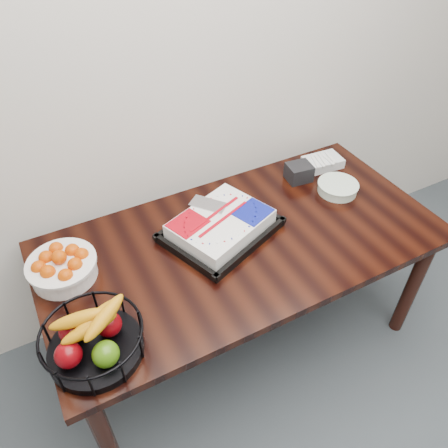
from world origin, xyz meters
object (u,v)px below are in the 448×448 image
tangerine_bowl (61,263)px  fruit_basket (93,339)px  plate_stack (338,188)px  cake_tray (221,226)px  napkin_box (299,172)px  table (243,252)px

tangerine_bowl → fruit_basket: (0.02, -0.41, 0.00)m
plate_stack → cake_tray: bearing=179.8°
fruit_basket → plate_stack: fruit_basket is taller
cake_tray → tangerine_bowl: bearing=174.2°
cake_tray → fruit_basket: 0.75m
cake_tray → napkin_box: 0.58m
tangerine_bowl → fruit_basket: bearing=-87.6°
cake_tray → plate_stack: (0.67, -0.00, -0.02)m
table → napkin_box: (0.48, 0.26, 0.13)m
cake_tray → tangerine_bowl: (-0.69, 0.07, 0.03)m
tangerine_bowl → napkin_box: (1.24, 0.11, -0.03)m
table → cake_tray: 0.17m
table → tangerine_bowl: (-0.76, 0.15, 0.16)m
table → cake_tray: (-0.07, 0.08, 0.13)m
table → napkin_box: 0.56m
table → fruit_basket: bearing=-160.9°
tangerine_bowl → plate_stack: tangerine_bowl is taller
plate_stack → napkin_box: (-0.11, 0.18, 0.02)m
table → plate_stack: 0.61m
cake_tray → napkin_box: cake_tray is taller
cake_tray → fruit_basket: (-0.67, -0.34, 0.03)m
table → fruit_basket: fruit_basket is taller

